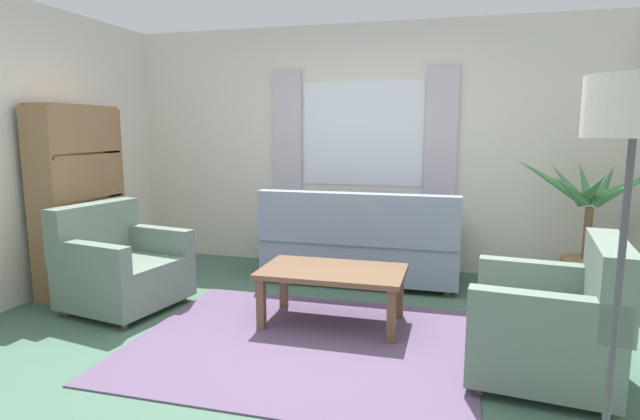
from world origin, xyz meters
TOP-DOWN VIEW (x-y plane):
  - ground_plane at (0.00, 0.00)m, footprint 6.24×6.24m
  - wall_back at (0.00, 2.26)m, footprint 5.32×0.12m
  - window_with_curtains at (0.00, 2.18)m, footprint 1.98×0.07m
  - area_rug at (0.00, 0.00)m, footprint 2.37×1.92m
  - couch at (0.11, 1.60)m, footprint 1.90×0.82m
  - armchair_left at (-1.72, 0.33)m, footprint 0.96×0.98m
  - armchair_right at (1.60, -0.10)m, footprint 0.91×0.93m
  - coffee_table at (0.11, 0.43)m, footprint 1.10×0.64m
  - potted_plant at (2.14, 1.66)m, footprint 1.32×1.22m
  - bookshelf at (-2.35, 0.69)m, footprint 0.30×0.94m
  - standing_lamp at (1.67, -1.02)m, footprint 0.38×0.38m

SIDE VIEW (x-z plane):
  - ground_plane at x=0.00m, z-range 0.00..0.00m
  - area_rug at x=0.00m, z-range 0.00..0.01m
  - armchair_left at x=-1.72m, z-range -0.09..0.79m
  - armchair_right at x=1.60m, z-range -0.09..0.79m
  - couch at x=0.11m, z-range -0.09..0.83m
  - coffee_table at x=0.11m, z-range 0.16..0.60m
  - potted_plant at x=2.14m, z-range -0.08..1.18m
  - bookshelf at x=-2.35m, z-range 0.03..1.75m
  - wall_back at x=0.00m, z-range 0.00..2.60m
  - window_with_curtains at x=0.00m, z-range 0.75..2.15m
  - standing_lamp at x=1.67m, z-range 0.61..2.32m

